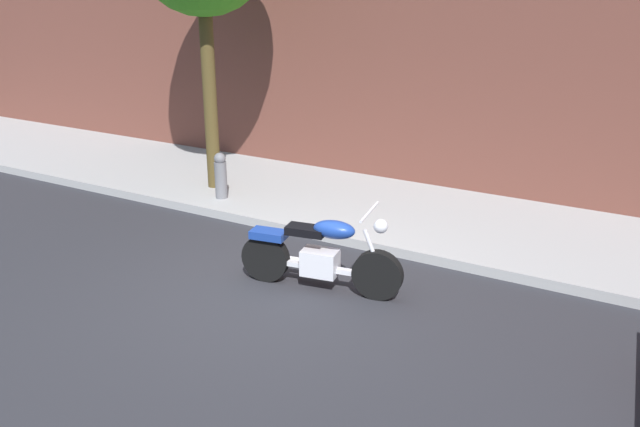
% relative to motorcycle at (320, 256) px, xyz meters
% --- Properties ---
extents(ground_plane, '(60.00, 60.00, 0.00)m').
position_rel_motorcycle_xyz_m(ground_plane, '(-0.42, -0.42, -0.45)').
color(ground_plane, '#28282D').
extents(sidewalk, '(24.41, 2.91, 0.14)m').
position_rel_motorcycle_xyz_m(sidewalk, '(-0.42, 2.79, -0.38)').
color(sidewalk, '#9D9D9D').
rests_on(sidewalk, ground).
extents(motorcycle, '(2.07, 0.71, 1.11)m').
position_rel_motorcycle_xyz_m(motorcycle, '(0.00, 0.00, 0.00)').
color(motorcycle, black).
rests_on(motorcycle, ground).
extents(fire_hydrant, '(0.20, 0.20, 0.91)m').
position_rel_motorcycle_xyz_m(fire_hydrant, '(-2.93, 1.89, 0.01)').
color(fire_hydrant, slate).
rests_on(fire_hydrant, ground).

